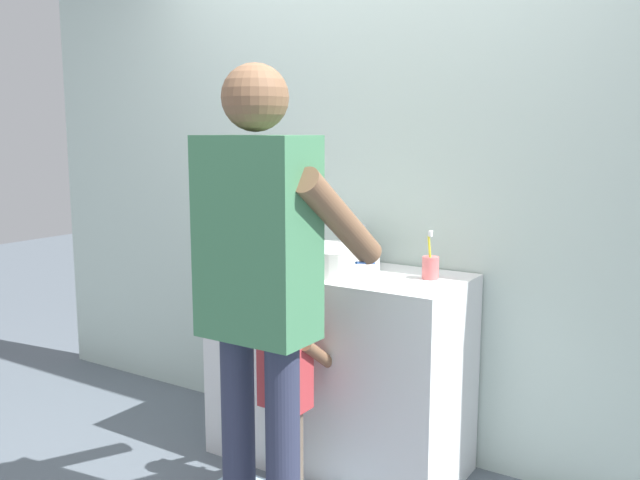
# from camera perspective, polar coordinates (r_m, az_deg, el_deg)

# --- Properties ---
(back_wall) EXTENTS (4.40, 0.08, 2.70)m
(back_wall) POSITION_cam_1_polar(r_m,az_deg,el_deg) (3.28, 4.48, 6.15)
(back_wall) COLOR silver
(back_wall) RESTS_ON ground
(vanity_cabinet) EXTENTS (1.14, 0.54, 0.90)m
(vanity_cabinet) POSITION_cam_1_polar(r_m,az_deg,el_deg) (3.18, 1.49, -10.49)
(vanity_cabinet) COLOR white
(vanity_cabinet) RESTS_ON ground
(sink_basin) EXTENTS (0.39, 0.39, 0.11)m
(sink_basin) POSITION_cam_1_polar(r_m,az_deg,el_deg) (3.04, 1.33, -1.54)
(sink_basin) COLOR silver
(sink_basin) RESTS_ON vanity_cabinet
(faucet) EXTENTS (0.18, 0.14, 0.18)m
(faucet) POSITION_cam_1_polar(r_m,az_deg,el_deg) (3.23, 3.48, -0.48)
(faucet) COLOR #B7BABF
(faucet) RESTS_ON vanity_cabinet
(toothbrush_cup) EXTENTS (0.07, 0.07, 0.21)m
(toothbrush_cup) POSITION_cam_1_polar(r_m,az_deg,el_deg) (2.91, 9.13, -2.22)
(toothbrush_cup) COLOR #D86666
(toothbrush_cup) RESTS_ON vanity_cabinet
(soap_bottle) EXTENTS (0.06, 0.06, 0.17)m
(soap_bottle) POSITION_cam_1_polar(r_m,az_deg,el_deg) (3.18, -3.20, -0.89)
(soap_bottle) COLOR #B27FC6
(soap_bottle) RESTS_ON vanity_cabinet
(child_toddler) EXTENTS (0.27, 0.27, 0.88)m
(child_toddler) POSITION_cam_1_polar(r_m,az_deg,el_deg) (2.84, -2.81, -11.28)
(child_toddler) COLOR #6B5B4C
(child_toddler) RESTS_ON ground
(adult_parent) EXTENTS (0.54, 0.57, 1.74)m
(adult_parent) POSITION_cam_1_polar(r_m,az_deg,el_deg) (2.39, -4.94, -2.38)
(adult_parent) COLOR #2D334C
(adult_parent) RESTS_ON ground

